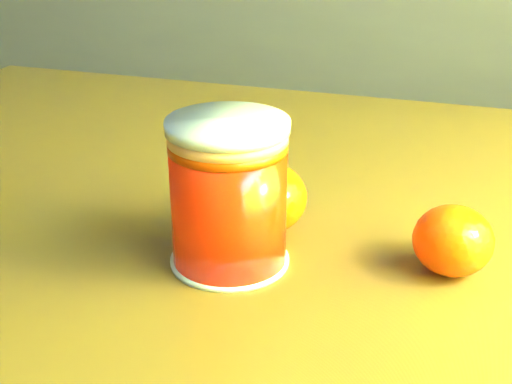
# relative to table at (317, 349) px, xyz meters

# --- Properties ---
(kitchen_counter) EXTENTS (3.15, 0.60, 0.90)m
(kitchen_counter) POSITION_rel_table_xyz_m (-1.01, 1.15, -0.26)
(kitchen_counter) COLOR #454449
(kitchen_counter) RESTS_ON ground
(table) EXTENTS (1.11, 0.80, 0.81)m
(table) POSITION_rel_table_xyz_m (0.00, 0.00, 0.00)
(table) COLOR brown
(table) RESTS_ON ground
(juice_glass) EXTENTS (0.08, 0.08, 0.10)m
(juice_glass) POSITION_rel_table_xyz_m (-0.06, -0.05, 0.16)
(juice_glass) COLOR red
(juice_glass) RESTS_ON table
(orange_front) EXTENTS (0.08, 0.08, 0.05)m
(orange_front) POSITION_rel_table_xyz_m (-0.04, 0.00, 0.13)
(orange_front) COLOR #EF4804
(orange_front) RESTS_ON table
(orange_back) EXTENTS (0.06, 0.06, 0.05)m
(orange_back) POSITION_rel_table_xyz_m (0.10, -0.03, 0.13)
(orange_back) COLOR #EF4804
(orange_back) RESTS_ON table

